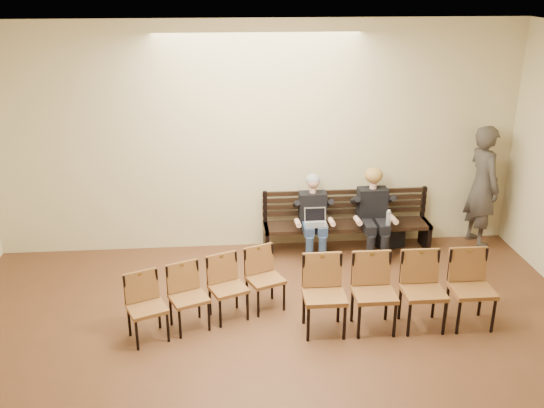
{
  "coord_description": "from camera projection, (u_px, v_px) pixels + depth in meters",
  "views": [
    {
      "loc": [
        -0.56,
        -3.88,
        4.08
      ],
      "look_at": [
        0.13,
        4.05,
        1.05
      ],
      "focal_mm": 40.0,
      "sensor_mm": 36.0,
      "label": 1
    }
  ],
  "objects": [
    {
      "name": "laptop",
      "position": [
        316.0,
        226.0,
        9.0
      ],
      "size": [
        0.34,
        0.28,
        0.24
      ],
      "primitive_type": "cube",
      "rotation": [
        0.0,
        0.0,
        0.07
      ],
      "color": "silver",
      "rests_on": "bench"
    },
    {
      "name": "bench",
      "position": [
        346.0,
        237.0,
        9.47
      ],
      "size": [
        2.6,
        0.9,
        0.45
      ],
      "primitive_type": "cube",
      "color": "black",
      "rests_on": "ground"
    },
    {
      "name": "seated_man",
      "position": [
        313.0,
        218.0,
        9.17
      ],
      "size": [
        0.51,
        0.71,
        1.23
      ],
      "primitive_type": null,
      "color": "black",
      "rests_on": "ground"
    },
    {
      "name": "water_bottle",
      "position": [
        388.0,
        226.0,
        9.0
      ],
      "size": [
        0.09,
        0.09,
        0.24
      ],
      "primitive_type": "cylinder",
      "rotation": [
        0.0,
        0.0,
        0.23
      ],
      "color": "silver",
      "rests_on": "bench"
    },
    {
      "name": "seated_woman",
      "position": [
        373.0,
        215.0,
        9.24
      ],
      "size": [
        0.55,
        0.76,
        1.27
      ],
      "primitive_type": null,
      "color": "black",
      "rests_on": "ground"
    },
    {
      "name": "passerby",
      "position": [
        484.0,
        177.0,
        9.42
      ],
      "size": [
        0.66,
        0.89,
        2.23
      ],
      "primitive_type": "imported",
      "rotation": [
        0.0,
        0.0,
        1.74
      ],
      "color": "#3D3732",
      "rests_on": "ground"
    },
    {
      "name": "room_walls",
      "position": [
        291.0,
        176.0,
        4.94
      ],
      "size": [
        8.02,
        10.01,
        3.51
      ],
      "color": "beige",
      "rests_on": "ground"
    },
    {
      "name": "chair_row_back",
      "position": [
        209.0,
        294.0,
        7.43
      ],
      "size": [
        2.0,
        1.17,
        0.81
      ],
      "primitive_type": "cube",
      "rotation": [
        0.0,
        0.0,
        0.39
      ],
      "color": "brown",
      "rests_on": "ground"
    },
    {
      "name": "bag",
      "position": [
        389.0,
        237.0,
        9.64
      ],
      "size": [
        0.47,
        0.39,
        0.3
      ],
      "primitive_type": "cube",
      "rotation": [
        0.0,
        0.0,
        0.29
      ],
      "color": "black",
      "rests_on": "ground"
    },
    {
      "name": "chair_row_front",
      "position": [
        399.0,
        293.0,
        7.29
      ],
      "size": [
        2.32,
        0.53,
        0.95
      ],
      "primitive_type": "cube",
      "rotation": [
        0.0,
        0.0,
        -0.0
      ],
      "color": "brown",
      "rests_on": "ground"
    }
  ]
}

